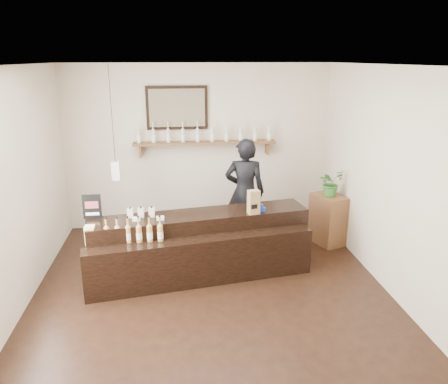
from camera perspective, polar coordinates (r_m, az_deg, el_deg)
The scene contains 10 objects.
ground at distance 5.70m, azimuth -1.60°, elevation -13.18°, with size 5.00×5.00×0.00m, color black.
room_shell at distance 5.06m, azimuth -1.75°, elevation 3.71°, with size 5.00×5.00×5.00m.
back_wall_decor at distance 7.37m, azimuth -4.57°, elevation 8.38°, with size 2.66×0.96×1.69m.
counter at distance 6.03m, azimuth -3.11°, elevation -7.16°, with size 3.06×1.28×0.99m.
promo_sign at distance 5.97m, azimuth -16.87°, elevation -1.86°, with size 0.24×0.03×0.33m.
paper_bag at distance 5.92m, azimuth 3.90°, elevation -1.32°, with size 0.17×0.15×0.33m.
tape_dispenser at distance 6.04m, azimuth 4.79°, elevation -2.16°, with size 0.15×0.09×0.12m.
side_cabinet at distance 7.20m, azimuth 13.46°, elevation -3.48°, with size 0.56×0.65×0.80m.
potted_plant at distance 7.01m, azimuth 13.80°, elevation 1.18°, with size 0.38×0.33×0.42m, color #336F2C.
shopkeeper at distance 6.81m, azimuth 2.74°, elevation 0.86°, with size 0.71×0.46×1.94m, color black.
Camera 1 is at (-0.40, -4.90, 2.88)m, focal length 35.00 mm.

